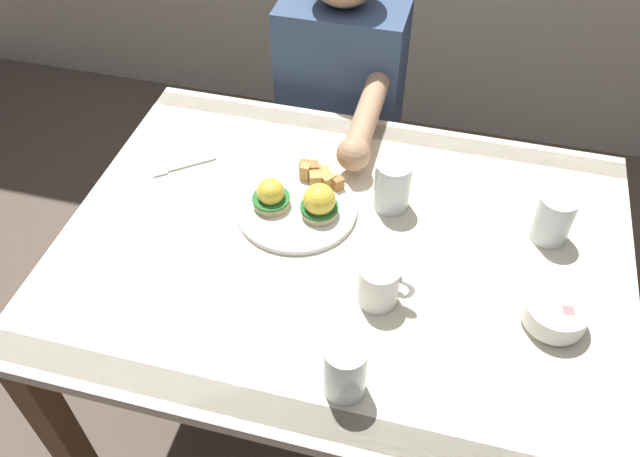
{
  "coord_description": "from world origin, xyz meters",
  "views": [
    {
      "loc": [
        0.18,
        -0.9,
        1.76
      ],
      "look_at": [
        -0.05,
        0.0,
        0.78
      ],
      "focal_mm": 36.27,
      "sensor_mm": 36.0,
      "label": 1
    }
  ],
  "objects_px": {
    "water_glass_extra": "(345,372)",
    "dining_table": "(341,277)",
    "water_glass_near": "(392,188)",
    "fork": "(180,167)",
    "fruit_bowl": "(555,313)",
    "water_glass_far": "(553,220)",
    "coffee_mug": "(380,283)",
    "eggs_benedict_plate": "(299,202)",
    "diner_person": "(340,107)"
  },
  "relations": [
    {
      "from": "eggs_benedict_plate",
      "to": "fruit_bowl",
      "type": "distance_m",
      "value": 0.58
    },
    {
      "from": "eggs_benedict_plate",
      "to": "fruit_bowl",
      "type": "relative_size",
      "value": 2.25
    },
    {
      "from": "dining_table",
      "to": "eggs_benedict_plate",
      "type": "bearing_deg",
      "value": 145.51
    },
    {
      "from": "eggs_benedict_plate",
      "to": "coffee_mug",
      "type": "distance_m",
      "value": 0.3
    },
    {
      "from": "fruit_bowl",
      "to": "water_glass_extra",
      "type": "xyz_separation_m",
      "value": [
        -0.35,
        -0.23,
        0.02
      ]
    },
    {
      "from": "eggs_benedict_plate",
      "to": "water_glass_far",
      "type": "relative_size",
      "value": 2.38
    },
    {
      "from": "coffee_mug",
      "to": "water_glass_extra",
      "type": "xyz_separation_m",
      "value": [
        -0.02,
        -0.21,
        0.0
      ]
    },
    {
      "from": "fruit_bowl",
      "to": "coffee_mug",
      "type": "bearing_deg",
      "value": -175.02
    },
    {
      "from": "fruit_bowl",
      "to": "water_glass_extra",
      "type": "height_order",
      "value": "water_glass_extra"
    },
    {
      "from": "dining_table",
      "to": "water_glass_far",
      "type": "distance_m",
      "value": 0.47
    },
    {
      "from": "water_glass_far",
      "to": "diner_person",
      "type": "distance_m",
      "value": 0.74
    },
    {
      "from": "dining_table",
      "to": "water_glass_far",
      "type": "relative_size",
      "value": 10.6
    },
    {
      "from": "dining_table",
      "to": "coffee_mug",
      "type": "xyz_separation_m",
      "value": [
        0.1,
        -0.12,
        0.16
      ]
    },
    {
      "from": "coffee_mug",
      "to": "water_glass_extra",
      "type": "height_order",
      "value": "water_glass_extra"
    },
    {
      "from": "water_glass_extra",
      "to": "water_glass_near",
      "type": "bearing_deg",
      "value": 90.39
    },
    {
      "from": "fruit_bowl",
      "to": "water_glass_far",
      "type": "relative_size",
      "value": 1.06
    },
    {
      "from": "fork",
      "to": "fruit_bowl",
      "type": "bearing_deg",
      "value": -15.43
    },
    {
      "from": "eggs_benedict_plate",
      "to": "water_glass_far",
      "type": "distance_m",
      "value": 0.54
    },
    {
      "from": "water_glass_extra",
      "to": "water_glass_far",
      "type": "bearing_deg",
      "value": 53.79
    },
    {
      "from": "dining_table",
      "to": "water_glass_extra",
      "type": "relative_size",
      "value": 9.9
    },
    {
      "from": "dining_table",
      "to": "water_glass_far",
      "type": "xyz_separation_m",
      "value": [
        0.42,
        0.14,
        0.16
      ]
    },
    {
      "from": "eggs_benedict_plate",
      "to": "diner_person",
      "type": "bearing_deg",
      "value": 93.12
    },
    {
      "from": "fork",
      "to": "water_glass_near",
      "type": "height_order",
      "value": "water_glass_near"
    },
    {
      "from": "water_glass_extra",
      "to": "diner_person",
      "type": "height_order",
      "value": "diner_person"
    },
    {
      "from": "eggs_benedict_plate",
      "to": "coffee_mug",
      "type": "height_order",
      "value": "coffee_mug"
    },
    {
      "from": "coffee_mug",
      "to": "fruit_bowl",
      "type": "bearing_deg",
      "value": 4.98
    },
    {
      "from": "dining_table",
      "to": "water_glass_near",
      "type": "relative_size",
      "value": 9.99
    },
    {
      "from": "water_glass_near",
      "to": "water_glass_far",
      "type": "height_order",
      "value": "water_glass_near"
    },
    {
      "from": "diner_person",
      "to": "dining_table",
      "type": "bearing_deg",
      "value": -76.39
    },
    {
      "from": "water_glass_near",
      "to": "coffee_mug",
      "type": "bearing_deg",
      "value": -84.81
    },
    {
      "from": "fruit_bowl",
      "to": "water_glass_far",
      "type": "xyz_separation_m",
      "value": [
        -0.01,
        0.23,
        0.02
      ]
    },
    {
      "from": "dining_table",
      "to": "water_glass_far",
      "type": "height_order",
      "value": "water_glass_far"
    },
    {
      "from": "water_glass_near",
      "to": "water_glass_far",
      "type": "relative_size",
      "value": 1.06
    },
    {
      "from": "coffee_mug",
      "to": "water_glass_far",
      "type": "xyz_separation_m",
      "value": [
        0.32,
        0.26,
        -0.0
      ]
    },
    {
      "from": "dining_table",
      "to": "water_glass_near",
      "type": "bearing_deg",
      "value": 62.8
    },
    {
      "from": "dining_table",
      "to": "fruit_bowl",
      "type": "height_order",
      "value": "fruit_bowl"
    },
    {
      "from": "fork",
      "to": "water_glass_far",
      "type": "relative_size",
      "value": 1.18
    },
    {
      "from": "eggs_benedict_plate",
      "to": "coffee_mug",
      "type": "relative_size",
      "value": 2.42
    },
    {
      "from": "fork",
      "to": "water_glass_extra",
      "type": "height_order",
      "value": "water_glass_extra"
    },
    {
      "from": "water_glass_far",
      "to": "fork",
      "type": "bearing_deg",
      "value": 179.39
    },
    {
      "from": "coffee_mug",
      "to": "fork",
      "type": "height_order",
      "value": "coffee_mug"
    },
    {
      "from": "fork",
      "to": "water_glass_near",
      "type": "xyz_separation_m",
      "value": [
        0.51,
        0.0,
        0.05
      ]
    },
    {
      "from": "coffee_mug",
      "to": "diner_person",
      "type": "xyz_separation_m",
      "value": [
        -0.25,
        0.72,
        -0.14
      ]
    },
    {
      "from": "water_glass_far",
      "to": "water_glass_extra",
      "type": "bearing_deg",
      "value": -126.21
    },
    {
      "from": "water_glass_near",
      "to": "diner_person",
      "type": "distance_m",
      "value": 0.52
    },
    {
      "from": "dining_table",
      "to": "eggs_benedict_plate",
      "type": "xyz_separation_m",
      "value": [
        -0.12,
        0.08,
        0.13
      ]
    },
    {
      "from": "water_glass_extra",
      "to": "dining_table",
      "type": "bearing_deg",
      "value": 103.67
    },
    {
      "from": "water_glass_near",
      "to": "dining_table",
      "type": "bearing_deg",
      "value": -117.2
    },
    {
      "from": "dining_table",
      "to": "fork",
      "type": "height_order",
      "value": "fork"
    },
    {
      "from": "coffee_mug",
      "to": "water_glass_near",
      "type": "xyz_separation_m",
      "value": [
        -0.02,
        0.27,
        0.0
      ]
    }
  ]
}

